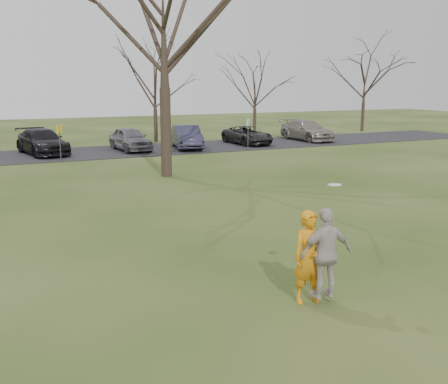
{
  "coord_description": "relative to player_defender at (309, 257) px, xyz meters",
  "views": [
    {
      "loc": [
        -5.83,
        -8.72,
        4.46
      ],
      "look_at": [
        0.0,
        4.0,
        1.5
      ],
      "focal_mm": 41.85,
      "sensor_mm": 36.0,
      "label": 1
    }
  ],
  "objects": [
    {
      "name": "catching_play",
      "position": [
        0.26,
        -0.21,
        0.11
      ],
      "size": [
        1.15,
        0.59,
        2.33
      ],
      "color": "#B9AEA6",
      "rests_on": "ground"
    },
    {
      "name": "sign_yellow",
      "position": [
        -1.96,
        22.26,
        0.48
      ],
      "size": [
        0.35,
        0.35,
        2.08
      ],
      "color": "#47474C",
      "rests_on": "ground"
    },
    {
      "name": "player_defender",
      "position": [
        0.0,
        0.0,
        0.0
      ],
      "size": [
        0.76,
        0.55,
        1.93
      ],
      "primitive_type": "imported",
      "rotation": [
        0.0,
        0.0,
        -0.13
      ],
      "color": "orange",
      "rests_on": "ground"
    },
    {
      "name": "car_7",
      "position": [
        16.87,
        25.59,
        -0.17
      ],
      "size": [
        2.37,
        5.32,
        1.52
      ],
      "primitive_type": "imported",
      "rotation": [
        0.0,
        0.0,
        0.05
      ],
      "color": "gray",
      "rests_on": "parking_strip"
    },
    {
      "name": "sign_white",
      "position": [
        10.04,
        22.26,
        0.48
      ],
      "size": [
        0.35,
        0.35,
        2.08
      ],
      "color": "#47474C",
      "rests_on": "ground"
    },
    {
      "name": "car_3",
      "position": [
        -2.58,
        25.78,
        -0.16
      ],
      "size": [
        3.18,
        5.64,
        1.54
      ],
      "primitive_type": "imported",
      "rotation": [
        0.0,
        0.0,
        0.2
      ],
      "color": "black",
      "rests_on": "parking_strip"
    },
    {
      "name": "parking_strip",
      "position": [
        0.04,
        25.26,
        -0.95
      ],
      "size": [
        62.0,
        6.5,
        0.04
      ],
      "primitive_type": "cube",
      "color": "black",
      "rests_on": "ground"
    },
    {
      "name": "car_4",
      "position": [
        2.87,
        25.27,
        -0.17
      ],
      "size": [
        2.22,
        4.61,
        1.52
      ],
      "primitive_type": "imported",
      "rotation": [
        0.0,
        0.0,
        0.1
      ],
      "color": "slate",
      "rests_on": "parking_strip"
    },
    {
      "name": "big_tree",
      "position": [
        2.04,
        15.26,
        6.03
      ],
      "size": [
        9.0,
        9.0,
        14.0
      ],
      "primitive_type": null,
      "color": "#352821",
      "rests_on": "ground"
    },
    {
      "name": "car_6",
      "position": [
        11.51,
        25.23,
        -0.28
      ],
      "size": [
        2.41,
        4.75,
        1.29
      ],
      "primitive_type": "imported",
      "rotation": [
        0.0,
        0.0,
        0.06
      ],
      "color": "black",
      "rests_on": "parking_strip"
    },
    {
      "name": "small_tree_row",
      "position": [
        4.42,
        30.32,
        2.93
      ],
      "size": [
        55.0,
        5.9,
        8.5
      ],
      "color": "#352821",
      "rests_on": "ground"
    },
    {
      "name": "car_5",
      "position": [
        6.66,
        24.77,
        -0.16
      ],
      "size": [
        2.54,
        4.91,
        1.54
      ],
      "primitive_type": "imported",
      "rotation": [
        0.0,
        0.0,
        -0.2
      ],
      "color": "#2E2D44",
      "rests_on": "parking_strip"
    },
    {
      "name": "ground",
      "position": [
        0.04,
        0.26,
        -0.97
      ],
      "size": [
        120.0,
        120.0,
        0.0
      ],
      "primitive_type": "plane",
      "color": "#1E380F",
      "rests_on": "ground"
    }
  ]
}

